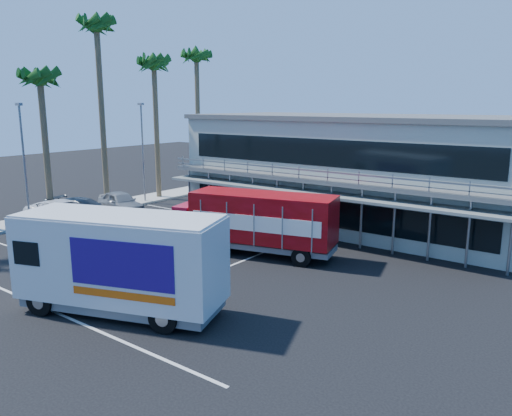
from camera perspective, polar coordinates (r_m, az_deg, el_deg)
The scene contains 15 objects.
ground at distance 24.98m, azimuth -10.27°, elevation -7.13°, with size 120.00×120.00×0.00m, color black.
building at distance 34.39m, azimuth 11.67°, elevation 4.28°, with size 22.40×12.00×7.30m.
curb_strip at distance 39.99m, azimuth -18.71°, elevation -0.26°, with size 3.00×32.00×0.16m, color #A5A399.
palm_c at distance 37.52m, azimuth -23.42°, elevation 12.70°, with size 2.80×2.80×10.75m.
palm_d at distance 40.78m, azimuth -17.70°, elevation 18.03°, with size 2.80×2.80×14.75m.
palm_e at distance 43.34m, azimuth -11.56°, elevation 14.98°, with size 2.80×2.80×12.25m.
palm_f at distance 47.52m, azimuth -6.81°, elevation 15.92°, with size 2.80×2.80×13.25m.
light_pole_near at distance 36.09m, azimuth -24.99°, elevation 5.12°, with size 0.50×0.25×8.09m.
light_pole_far at distance 41.73m, azimuth -12.82°, elevation 6.70°, with size 0.50×0.25×8.09m.
red_truck at distance 26.89m, azimuth -0.58°, elevation -1.46°, with size 10.28×4.66×3.37m.
white_van at distance 20.05m, azimuth -15.26°, elevation -5.89°, with size 8.48×5.31×3.92m.
parked_car_b at distance 32.76m, azimuth -20.19°, elevation -1.62°, with size 1.74×5.00×1.65m, color black.
parked_car_c at distance 35.87m, azimuth -21.23°, elevation -0.56°, with size 2.75×5.97×1.66m, color white.
parked_car_d at distance 36.72m, azimuth -19.12°, elevation -0.20°, with size 2.20×5.42×1.57m, color #2D353C.
parked_car_e at distance 38.55m, azimuth -15.20°, elevation 0.63°, with size 1.92×4.77×1.62m, color gray.
Camera 1 is at (17.46, -15.95, 8.06)m, focal length 35.00 mm.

